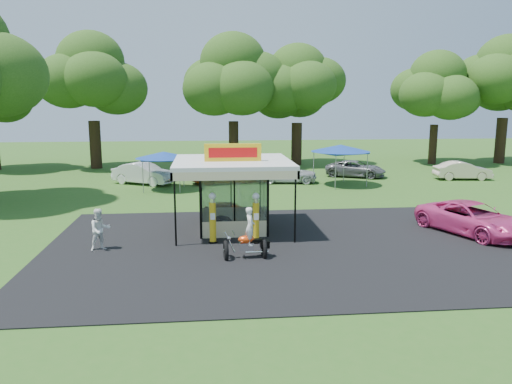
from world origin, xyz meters
The scene contains 22 objects.
ground centered at (0.00, 0.00, 0.00)m, with size 120.00×120.00×0.00m, color #2D5B1C.
asphalt_apron centered at (0.00, 2.00, 0.02)m, with size 20.00×14.00×0.04m, color black.
gas_station_kiosk centered at (-2.00, 4.99, 1.78)m, with size 5.40×5.40×4.18m.
gas_pump_left centered at (-2.98, 2.81, 1.07)m, with size 0.42×0.42×2.24m.
gas_pump_right centered at (-1.13, 2.59, 1.07)m, with size 0.42×0.42×2.24m.
motorcycle centered at (-1.63, 0.55, 0.83)m, with size 1.82×0.92×2.14m.
spare_tires centered at (-2.50, 4.49, 0.41)m, with size 1.03×0.70×0.85m.
kiosk_car centered at (-2.00, 7.20, 0.48)m, with size 1.13×2.82×0.96m, color gold.
pink_sedan centered at (9.00, 3.17, 0.74)m, with size 2.45×5.32×1.48m, color #E13D88.
spectator_west centered at (-7.62, 2.23, 0.88)m, with size 0.86×0.67×1.77m, color white.
bg_car_a centered at (-7.83, 19.05, 0.79)m, with size 1.67×4.80×1.58m, color silver.
bg_car_b centered at (-1.79, 18.88, 0.76)m, with size 2.12×5.21×1.51m, color #AB3E0D.
bg_car_c centered at (2.76, 18.57, 0.78)m, with size 1.84×4.58×1.56m, color #B6B7BB.
bg_car_d centered at (8.88, 20.99, 0.66)m, with size 2.20×4.77×1.33m, color slate.
bg_car_e centered at (16.82, 18.79, 0.71)m, with size 1.50×4.29×1.41m, color beige.
tent_west centered at (-6.14, 16.48, 2.41)m, with size 3.81×3.81×2.66m.
tent_east centered at (6.49, 17.07, 2.70)m, with size 4.26×4.26×2.98m.
oak_far_b centered at (-13.26, 28.60, 7.63)m, with size 10.02×10.02×11.96m.
oak_far_c centered at (-0.62, 28.43, 7.60)m, with size 10.17×10.17×11.98m.
oak_far_d centered at (5.50, 29.29, 7.12)m, with size 9.39×9.39×11.18m.
oak_far_e centered at (18.89, 28.57, 6.79)m, with size 8.93×8.93×10.63m.
oak_far_f centered at (25.84, 28.56, 7.78)m, with size 10.06×10.06×12.13m.
Camera 1 is at (-3.22, -18.18, 6.09)m, focal length 35.00 mm.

